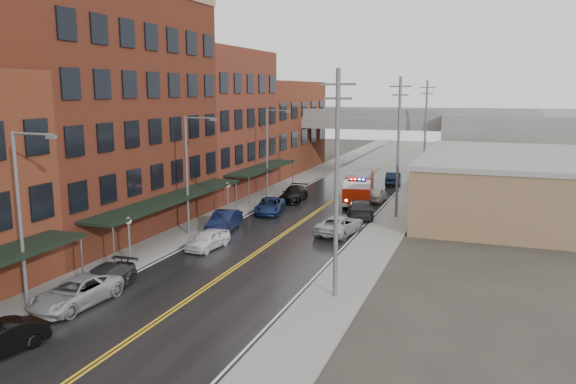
% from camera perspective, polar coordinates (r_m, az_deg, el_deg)
% --- Properties ---
extents(road, '(11.00, 160.00, 0.02)m').
position_cam_1_polar(road, '(46.26, 1.04, -3.30)').
color(road, black).
rests_on(road, ground).
extents(sidewalk_left, '(3.00, 160.00, 0.15)m').
position_cam_1_polar(sidewalk_left, '(49.03, -7.06, -2.52)').
color(sidewalk_left, slate).
rests_on(sidewalk_left, ground).
extents(sidewalk_right, '(3.00, 160.00, 0.15)m').
position_cam_1_polar(sidewalk_right, '(44.49, 9.99, -3.93)').
color(sidewalk_right, slate).
rests_on(sidewalk_right, ground).
extents(curb_left, '(0.30, 160.00, 0.15)m').
position_cam_1_polar(curb_left, '(48.31, -5.32, -2.68)').
color(curb_left, gray).
rests_on(curb_left, ground).
extents(curb_right, '(0.30, 160.00, 0.15)m').
position_cam_1_polar(curb_right, '(44.79, 7.91, -3.77)').
color(curb_right, gray).
rests_on(curb_right, ground).
extents(brick_building_b, '(9.00, 20.00, 18.00)m').
position_cam_1_polar(brick_building_b, '(45.17, -18.28, 7.39)').
color(brick_building_b, '#532116').
rests_on(brick_building_b, ground).
extents(brick_building_c, '(9.00, 15.00, 15.00)m').
position_cam_1_polar(brick_building_c, '(59.99, -7.80, 6.98)').
color(brick_building_c, brown).
rests_on(brick_building_c, ground).
extents(brick_building_far, '(9.00, 20.00, 12.00)m').
position_cam_1_polar(brick_building_far, '(75.99, -1.61, 6.63)').
color(brick_building_far, brown).
rests_on(brick_building_far, ground).
extents(tan_building, '(14.00, 22.00, 5.00)m').
position_cam_1_polar(tan_building, '(53.23, 21.25, 0.53)').
color(tan_building, '#836046').
rests_on(tan_building, ground).
extents(right_far_block, '(18.00, 30.00, 8.00)m').
position_cam_1_polar(right_far_block, '(82.90, 22.33, 4.79)').
color(right_far_block, slate).
rests_on(right_far_block, ground).
extents(awning_1, '(2.60, 18.00, 3.09)m').
position_cam_1_polar(awning_1, '(42.55, -11.64, -0.62)').
color(awning_1, black).
rests_on(awning_1, ground).
extents(awning_2, '(2.60, 13.00, 3.09)m').
position_cam_1_polar(awning_2, '(57.97, -2.59, 2.47)').
color(awning_2, black).
rests_on(awning_2, ground).
extents(globe_lamp_1, '(0.44, 0.44, 3.12)m').
position_cam_1_polar(globe_lamp_1, '(36.42, -15.88, -3.74)').
color(globe_lamp_1, '#59595B').
rests_on(globe_lamp_1, ground).
extents(globe_lamp_2, '(0.44, 0.44, 3.12)m').
position_cam_1_polar(globe_lamp_2, '(48.18, -6.17, -0.01)').
color(globe_lamp_2, '#59595B').
rests_on(globe_lamp_2, ground).
extents(street_lamp_0, '(2.64, 0.22, 9.00)m').
position_cam_1_polar(street_lamp_0, '(29.98, -25.31, -1.71)').
color(street_lamp_0, '#59595B').
rests_on(street_lamp_0, ground).
extents(street_lamp_1, '(2.64, 0.22, 9.00)m').
position_cam_1_polar(street_lamp_1, '(42.57, -9.97, 2.44)').
color(street_lamp_1, '#59595B').
rests_on(street_lamp_1, ground).
extents(street_lamp_2, '(2.64, 0.22, 9.00)m').
position_cam_1_polar(street_lamp_2, '(56.90, -1.93, 4.55)').
color(street_lamp_2, '#59595B').
rests_on(street_lamp_2, ground).
extents(utility_pole_0, '(1.80, 0.24, 12.00)m').
position_cam_1_polar(utility_pole_0, '(28.87, 4.97, 1.09)').
color(utility_pole_0, '#59595B').
rests_on(utility_pole_0, ground).
extents(utility_pole_1, '(1.80, 0.24, 12.00)m').
position_cam_1_polar(utility_pole_1, '(48.32, 11.15, 4.67)').
color(utility_pole_1, '#59595B').
rests_on(utility_pole_1, ground).
extents(utility_pole_2, '(1.80, 0.24, 12.00)m').
position_cam_1_polar(utility_pole_2, '(68.09, 13.78, 6.17)').
color(utility_pole_2, '#59595B').
rests_on(utility_pole_2, ground).
extents(overpass, '(40.00, 10.00, 7.50)m').
position_cam_1_polar(overpass, '(76.10, 8.94, 6.51)').
color(overpass, slate).
rests_on(overpass, ground).
extents(fire_truck, '(4.23, 8.40, 2.96)m').
position_cam_1_polar(fire_truck, '(55.25, 7.22, 0.55)').
color(fire_truck, '#9C1907').
rests_on(fire_truck, ground).
extents(parked_car_left_2, '(2.72, 5.31, 1.43)m').
position_cam_1_polar(parked_car_left_2, '(31.10, -20.77, -9.52)').
color(parked_car_left_2, '#9A9DA1').
rests_on(parked_car_left_2, ground).
extents(parked_car_left_3, '(2.19, 4.84, 1.38)m').
position_cam_1_polar(parked_car_left_3, '(32.67, -18.29, -8.46)').
color(parked_car_left_3, '#272629').
rests_on(parked_car_left_3, ground).
extents(parked_car_left_4, '(1.99, 4.09, 1.35)m').
position_cam_1_polar(parked_car_left_4, '(39.57, -8.13, -4.78)').
color(parked_car_left_4, white).
rests_on(parked_car_left_4, ground).
extents(parked_car_left_5, '(2.24, 4.88, 1.55)m').
position_cam_1_polar(parked_car_left_5, '(44.35, -6.50, -2.95)').
color(parked_car_left_5, black).
rests_on(parked_car_left_5, ground).
extents(parked_car_left_6, '(3.26, 5.29, 1.37)m').
position_cam_1_polar(parked_car_left_6, '(50.32, -1.85, -1.40)').
color(parked_car_left_6, '#15264F').
rests_on(parked_car_left_6, ground).
extents(parked_car_left_7, '(2.41, 5.17, 1.46)m').
position_cam_1_polar(parked_car_left_7, '(55.73, 0.60, -0.19)').
color(parked_car_left_7, black).
rests_on(parked_car_left_7, ground).
extents(parked_car_right_0, '(3.15, 5.51, 1.45)m').
position_cam_1_polar(parked_car_right_0, '(43.30, 5.27, -3.33)').
color(parked_car_right_0, '#A6A8AE').
rests_on(parked_car_right_0, ground).
extents(parked_car_right_1, '(3.40, 5.89, 1.61)m').
position_cam_1_polar(parked_car_right_1, '(48.91, 7.37, -1.68)').
color(parked_car_right_1, black).
rests_on(parked_car_right_1, ground).
extents(parked_car_right_2, '(1.70, 4.14, 1.40)m').
position_cam_1_polar(parked_car_right_2, '(56.26, 8.97, -0.25)').
color(parked_car_right_2, silver).
rests_on(parked_car_right_2, ground).
extents(parked_car_right_3, '(2.11, 4.80, 1.53)m').
position_cam_1_polar(parked_car_right_3, '(66.35, 10.66, 1.37)').
color(parked_car_right_3, black).
rests_on(parked_car_right_3, ground).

